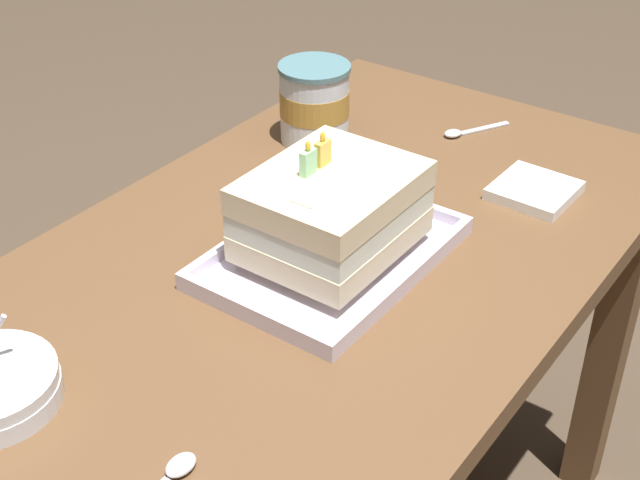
{
  "coord_description": "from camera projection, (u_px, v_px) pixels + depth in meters",
  "views": [
    {
      "loc": [
        -0.76,
        -0.57,
        1.38
      ],
      "look_at": [
        0.01,
        -0.01,
        0.75
      ],
      "focal_mm": 50.26,
      "sensor_mm": 36.0,
      "label": 1
    }
  ],
  "objects": [
    {
      "name": "serving_spoon_near_tray",
      "position": [
        461.0,
        132.0,
        1.45
      ],
      "size": [
        0.12,
        0.07,
        0.01
      ],
      "color": "silver",
      "rests_on": "dining_table"
    },
    {
      "name": "birthday_cake",
      "position": [
        331.0,
        210.0,
        1.11
      ],
      "size": [
        0.21,
        0.17,
        0.15
      ],
      "color": "beige",
      "rests_on": "foil_tray"
    },
    {
      "name": "dining_table",
      "position": [
        310.0,
        326.0,
        1.22
      ],
      "size": [
        1.2,
        0.65,
        0.72
      ],
      "color": "brown",
      "rests_on": "ground_plane"
    },
    {
      "name": "ice_cream_tub",
      "position": [
        314.0,
        103.0,
        1.41
      ],
      "size": [
        0.11,
        0.11,
        0.13
      ],
      "color": "white",
      "rests_on": "dining_table"
    },
    {
      "name": "napkin_pile",
      "position": [
        534.0,
        190.0,
        1.29
      ],
      "size": [
        0.11,
        0.11,
        0.02
      ],
      "color": "white",
      "rests_on": "dining_table"
    },
    {
      "name": "serving_spoon_by_bowls",
      "position": [
        168.0,
        478.0,
        0.85
      ],
      "size": [
        0.15,
        0.02,
        0.01
      ],
      "color": "silver",
      "rests_on": "dining_table"
    },
    {
      "name": "foil_tray",
      "position": [
        331.0,
        255.0,
        1.15
      ],
      "size": [
        0.33,
        0.23,
        0.02
      ],
      "color": "silver",
      "rests_on": "dining_table"
    }
  ]
}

